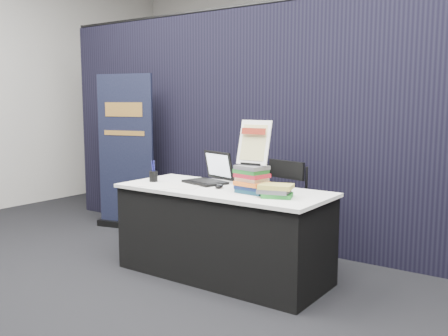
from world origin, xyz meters
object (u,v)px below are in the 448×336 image
Objects in this scene: display_table at (223,232)px; book_stack_tall at (252,179)px; info_sign at (254,143)px; laptop at (208,175)px; book_stack_short at (275,191)px; pullup_banner at (126,161)px; stacking_chair at (277,209)px.

book_stack_tall is (0.31, -0.04, 0.48)m from display_table.
book_stack_tall is 0.69× the size of info_sign.
laptop reaches higher than book_stack_short.
pullup_banner reaches higher than book_stack_short.
display_table is at bearing -15.25° from laptop.
info_sign is (0.31, -0.01, 0.77)m from display_table.
display_table is at bearing 170.61° from book_stack_short.
laptop is at bearing -136.36° from stacking_chair.
pullup_banner is at bearing 160.33° from display_table.
display_table is 4.31× the size of laptop.
display_table is at bearing 175.09° from info_sign.
info_sign reaches higher than stacking_chair.
info_sign is at bearing 90.00° from book_stack_tall.
book_stack_tall is 0.27× the size of stacking_chair.
info_sign is at bearing -2.04° from display_table.
laptop is 0.69m from info_sign.
display_table is 0.70m from book_stack_short.
pullup_banner reaches higher than info_sign.
laptop is 0.24× the size of pullup_banner.
laptop reaches higher than display_table.
info_sign is at bearing -1.01° from laptop.
laptop is (-0.27, 0.16, 0.44)m from display_table.
stacking_chair is at bearing -18.49° from pullup_banner.
book_stack_tall reaches higher than stacking_chair.
pullup_banner is at bearing 161.98° from book_stack_tall.
book_stack_tall is 2.26m from pullup_banner.
stacking_chair is (2.09, -0.19, -0.26)m from pullup_banner.
laptop reaches higher than stacking_chair.
laptop is 1.16× the size of info_sign.
book_stack_short is at bearing -21.19° from info_sign.
book_stack_tall is at bearing 168.43° from book_stack_short.
laptop is 0.67m from stacking_chair.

